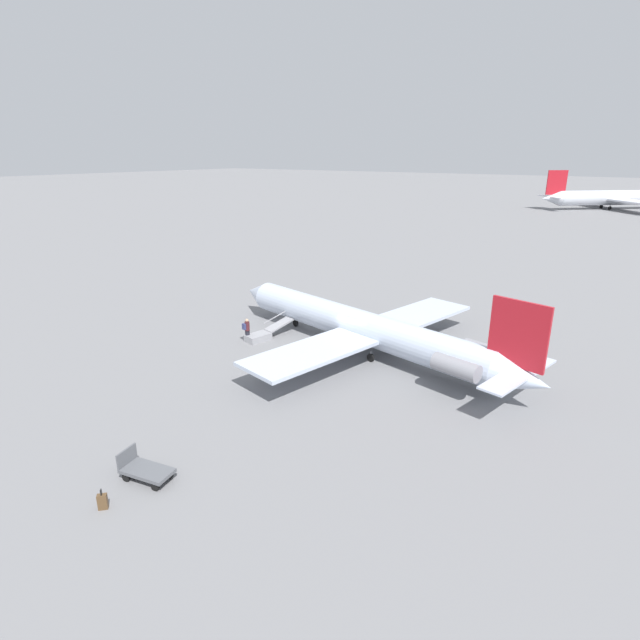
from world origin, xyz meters
TOP-DOWN VIEW (x-y plane):
  - ground_plane at (0.00, 0.00)m, footprint 600.00×600.00m
  - airplane_main at (-0.80, 0.17)m, footprint 26.01×19.97m
  - airplane_taxiing_distant at (-5.00, -114.39)m, footprint 32.30×29.82m
  - boarding_stairs at (6.84, 2.30)m, footprint 1.81×4.13m
  - passenger at (7.44, 3.30)m, footprint 0.39×0.56m
  - luggage_cart at (-0.07, 17.83)m, footprint 2.37×1.51m
  - suitcase at (-0.28, 19.95)m, footprint 0.41×0.41m
  - traffic_cone_near_stairs at (4.03, 5.33)m, footprint 0.46×0.46m

SIDE VIEW (x-z plane):
  - ground_plane at x=0.00m, z-range 0.00..0.00m
  - traffic_cone_near_stairs at x=4.03m, z-range -0.02..0.49m
  - suitcase at x=-0.28m, z-range -0.11..0.77m
  - boarding_stairs at x=6.84m, z-range -0.42..1.13m
  - luggage_cart at x=-0.07m, z-range -0.15..1.07m
  - passenger at x=7.44m, z-range 0.13..1.87m
  - airplane_main at x=-0.80m, z-range -1.19..4.75m
  - airplane_taxiing_distant at x=-5.00m, z-range -1.85..7.32m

